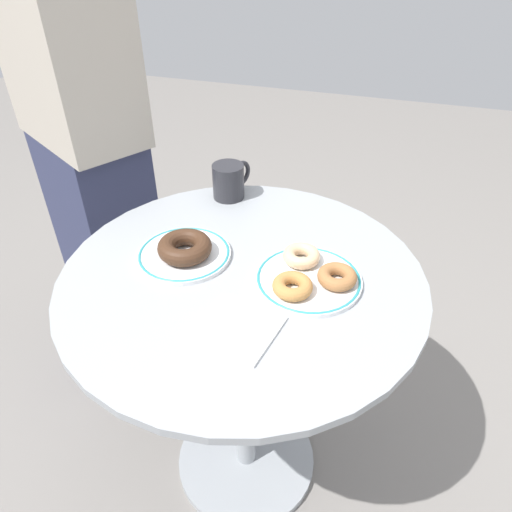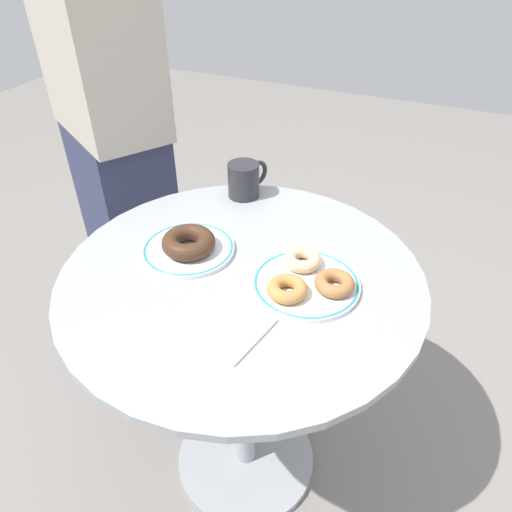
{
  "view_description": "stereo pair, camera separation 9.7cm",
  "coord_description": "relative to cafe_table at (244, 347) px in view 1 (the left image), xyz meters",
  "views": [
    {
      "loc": [
        0.25,
        -0.72,
        1.35
      ],
      "look_at": [
        0.02,
        0.02,
        0.77
      ],
      "focal_mm": 32.9,
      "sensor_mm": 36.0,
      "label": 1
    },
    {
      "loc": [
        0.35,
        -0.69,
        1.35
      ],
      "look_at": [
        0.02,
        0.02,
        0.77
      ],
      "focal_mm": 32.9,
      "sensor_mm": 36.0,
      "label": 2
    }
  ],
  "objects": [
    {
      "name": "donut_glazed",
      "position": [
        0.11,
        0.06,
        0.25
      ],
      "size": [
        0.11,
        0.11,
        0.03
      ],
      "primitive_type": "torus",
      "rotation": [
        0.0,
        0.0,
        3.75
      ],
      "color": "#E0B789",
      "rests_on": "plate_right"
    },
    {
      "name": "paper_napkin",
      "position": [
        0.05,
        -0.16,
        0.23
      ],
      "size": [
        0.16,
        0.16,
        0.01
      ],
      "primitive_type": "cube",
      "rotation": [
        0.0,
        0.0,
        -0.19
      ],
      "color": "white",
      "rests_on": "cafe_table"
    },
    {
      "name": "donut_cinnamon",
      "position": [
        0.19,
        0.02,
        0.25
      ],
      "size": [
        0.11,
        0.11,
        0.03
      ],
      "primitive_type": "torus",
      "rotation": [
        0.0,
        0.0,
        4.28
      ],
      "color": "#A36B3D",
      "rests_on": "plate_right"
    },
    {
      "name": "donut_chocolate",
      "position": [
        -0.13,
        0.01,
        0.26
      ],
      "size": [
        0.16,
        0.16,
        0.04
      ],
      "primitive_type": "torus",
      "rotation": [
        0.0,
        0.0,
        0.45
      ],
      "color": "#422819",
      "rests_on": "plate_left"
    },
    {
      "name": "ground_plane",
      "position": [
        0.0,
        0.0,
        -0.52
      ],
      "size": [
        7.0,
        7.0,
        0.02
      ],
      "primitive_type": "cube",
      "color": "gray"
    },
    {
      "name": "plate_right",
      "position": [
        0.14,
        0.01,
        0.23
      ],
      "size": [
        0.22,
        0.22,
        0.01
      ],
      "color": "white",
      "rests_on": "cafe_table"
    },
    {
      "name": "cafe_table",
      "position": [
        0.0,
        0.0,
        0.0
      ],
      "size": [
        0.77,
        0.77,
        0.73
      ],
      "color": "#999EA3",
      "rests_on": "ground"
    },
    {
      "name": "coffee_mug",
      "position": [
        -0.13,
        0.3,
        0.27
      ],
      "size": [
        0.08,
        0.12,
        0.09
      ],
      "color": "#28282D",
      "rests_on": "cafe_table"
    },
    {
      "name": "plate_left",
      "position": [
        -0.14,
        0.02,
        0.23
      ],
      "size": [
        0.2,
        0.2,
        0.01
      ],
      "color": "white",
      "rests_on": "cafe_table"
    },
    {
      "name": "donut_old_fashioned",
      "position": [
        0.12,
        -0.04,
        0.25
      ],
      "size": [
        0.1,
        0.1,
        0.03
      ],
      "primitive_type": "torus",
      "rotation": [
        0.0,
        0.0,
        5.98
      ],
      "color": "#BC7F42",
      "rests_on": "plate_right"
    },
    {
      "name": "person_figure",
      "position": [
        -0.58,
        0.33,
        0.31
      ],
      "size": [
        0.44,
        0.38,
        1.65
      ],
      "color": "#2D3351",
      "rests_on": "ground"
    }
  ]
}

